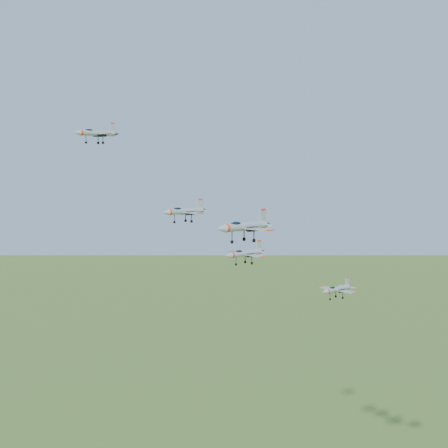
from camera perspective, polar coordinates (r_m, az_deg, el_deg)
jet_lead at (r=131.43m, az=-11.62°, el=8.16°), size 10.74×8.91×2.87m
jet_left_high at (r=128.32m, az=-3.66°, el=1.19°), size 11.53×9.54×3.08m
jet_right_high at (r=113.48m, az=1.83°, el=-0.21°), size 14.05×11.72×3.76m
jet_left_low at (r=139.45m, az=1.91°, el=-2.68°), size 12.20×10.12×3.26m
jet_right_low at (r=140.23m, az=10.26°, el=-5.87°), size 10.59×8.82×2.83m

